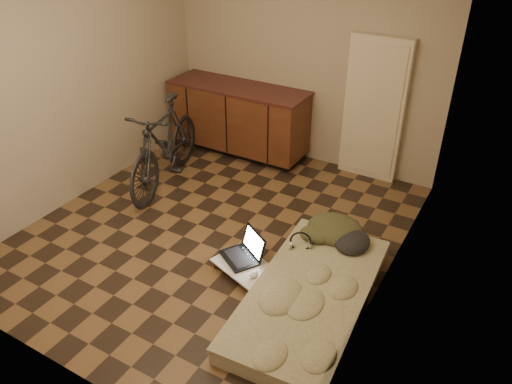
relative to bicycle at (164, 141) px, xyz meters
The scene contains 10 objects.
room_shell 1.38m from the bicycle, 27.13° to the right, with size 3.50×4.00×2.60m.
cabinets 1.21m from the bicycle, 76.29° to the left, with size 1.84×0.62×0.91m.
appliance_panel 2.45m from the bicycle, 35.36° to the left, with size 0.70×0.10×1.70m, color beige.
bicycle is the anchor object (origin of this frame).
futon 2.59m from the bicycle, 23.27° to the right, with size 1.04×1.95×0.16m.
clothing_pile 2.29m from the bicycle, ahead, with size 0.59×0.49×0.24m, color #3E3F24, non-canonical shape.
headphones 2.11m from the bicycle, 14.89° to the right, with size 0.22×0.20×0.15m, color black, non-canonical shape.
lap_desk 1.97m from the bicycle, 29.89° to the right, with size 0.67×0.54×0.10m.
laptop 1.85m from the bicycle, 28.22° to the right, with size 0.47×0.46×0.25m.
mouse 2.13m from the bicycle, 29.91° to the right, with size 0.07×0.11×0.04m, color white.
Camera 1 is at (2.49, -3.44, 3.04)m, focal length 35.00 mm.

